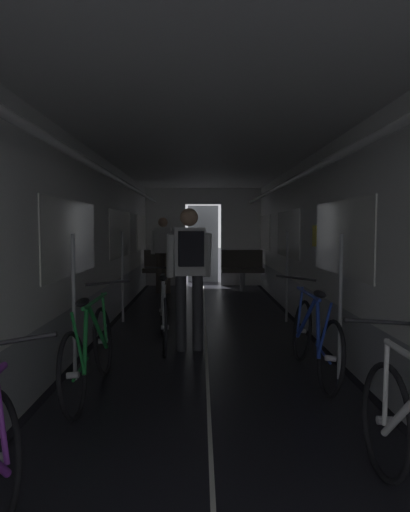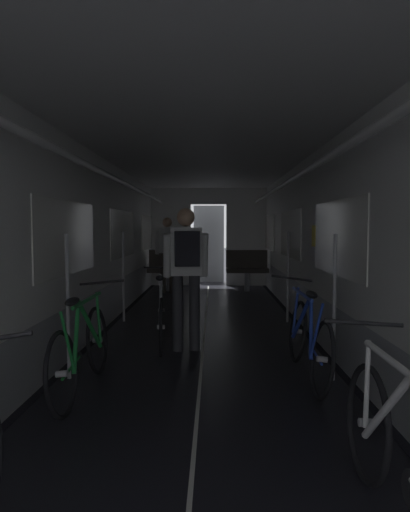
{
  "view_description": "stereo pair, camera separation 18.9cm",
  "coord_description": "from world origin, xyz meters",
  "px_view_note": "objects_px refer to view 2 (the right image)",
  "views": [
    {
      "loc": [
        -0.06,
        -2.04,
        1.46
      ],
      "look_at": [
        0.0,
        4.47,
        1.04
      ],
      "focal_mm": 30.83,
      "sensor_mm": 36.0,
      "label": 1
    },
    {
      "loc": [
        0.13,
        -2.04,
        1.46
      ],
      "look_at": [
        0.0,
        4.47,
        1.04
      ],
      "focal_mm": 30.83,
      "sensor_mm": 36.0,
      "label": 2
    }
  ],
  "objects_px": {
    "bench_seat_far_left": "(169,266)",
    "person_cyclist_aisle": "(186,265)",
    "person_standing_near_bench": "(167,250)",
    "bicycle_blue": "(308,339)",
    "bicycle_green": "(82,350)",
    "bicycle_white": "(405,463)",
    "bicycle_silver_in_aisle": "(161,314)",
    "bench_seat_far_right": "(247,266)"
  },
  "relations": [
    {
      "from": "bicycle_green",
      "to": "bicycle_white",
      "type": "xyz_separation_m",
      "value": [
        2.04,
        -1.83,
        0.0
      ]
    },
    {
      "from": "bench_seat_far_right",
      "to": "bicycle_green",
      "type": "distance_m",
      "value": 6.62
    },
    {
      "from": "bench_seat_far_left",
      "to": "bicycle_green",
      "type": "height_order",
      "value": "bench_seat_far_left"
    },
    {
      "from": "bench_seat_far_left",
      "to": "bicycle_white",
      "type": "distance_m",
      "value": 8.38
    },
    {
      "from": "bench_seat_far_left",
      "to": "person_cyclist_aisle",
      "type": "xyz_separation_m",
      "value": [
        0.71,
        -4.99,
        0.45
      ]
    },
    {
      "from": "person_cyclist_aisle",
      "to": "bicycle_blue",
      "type": "bearing_deg",
      "value": -36.52
    },
    {
      "from": "bicycle_blue",
      "to": "bicycle_silver_in_aisle",
      "type": "distance_m",
      "value": 1.97
    },
    {
      "from": "bicycle_white",
      "to": "person_standing_near_bench",
      "type": "bearing_deg",
      "value": 103.74
    },
    {
      "from": "bench_seat_far_left",
      "to": "bicycle_green",
      "type": "bearing_deg",
      "value": -91.19
    },
    {
      "from": "bicycle_blue",
      "to": "bicycle_silver_in_aisle",
      "type": "xyz_separation_m",
      "value": [
        -1.57,
        1.18,
        0.0
      ]
    },
    {
      "from": "bicycle_white",
      "to": "person_cyclist_aisle",
      "type": "bearing_deg",
      "value": 110.72
    },
    {
      "from": "bicycle_blue",
      "to": "bicycle_white",
      "type": "height_order",
      "value": "bicycle_blue"
    },
    {
      "from": "bench_seat_far_right",
      "to": "bicycle_silver_in_aisle",
      "type": "xyz_separation_m",
      "value": [
        -1.42,
        -4.72,
        -0.18
      ]
    },
    {
      "from": "bicycle_white",
      "to": "bicycle_silver_in_aisle",
      "type": "xyz_separation_m",
      "value": [
        -1.53,
        3.44,
        0.0
      ]
    },
    {
      "from": "bicycle_white",
      "to": "bicycle_green",
      "type": "bearing_deg",
      "value": 138.02
    },
    {
      "from": "bicycle_green",
      "to": "bicycle_white",
      "type": "relative_size",
      "value": 1.0
    },
    {
      "from": "bicycle_white",
      "to": "bicycle_silver_in_aisle",
      "type": "height_order",
      "value": "bicycle_white"
    },
    {
      "from": "bicycle_blue",
      "to": "bicycle_green",
      "type": "relative_size",
      "value": 1.0
    },
    {
      "from": "bench_seat_far_right",
      "to": "bicycle_white",
      "type": "xyz_separation_m",
      "value": [
        0.11,
        -8.16,
        -0.18
      ]
    },
    {
      "from": "person_cyclist_aisle",
      "to": "bench_seat_far_right",
      "type": "bearing_deg",
      "value": 77.64
    },
    {
      "from": "bicycle_white",
      "to": "person_cyclist_aisle",
      "type": "relative_size",
      "value": 1.0
    },
    {
      "from": "bicycle_blue",
      "to": "person_cyclist_aisle",
      "type": "relative_size",
      "value": 1.0
    },
    {
      "from": "bench_seat_far_right",
      "to": "bicycle_white",
      "type": "height_order",
      "value": "bench_seat_far_right"
    },
    {
      "from": "person_cyclist_aisle",
      "to": "bicycle_silver_in_aisle",
      "type": "distance_m",
      "value": 0.76
    },
    {
      "from": "bench_seat_far_right",
      "to": "bicycle_silver_in_aisle",
      "type": "height_order",
      "value": "bench_seat_far_right"
    },
    {
      "from": "bench_seat_far_right",
      "to": "person_standing_near_bench",
      "type": "xyz_separation_m",
      "value": [
        -1.8,
        -0.38,
        0.41
      ]
    },
    {
      "from": "bicycle_green",
      "to": "person_cyclist_aisle",
      "type": "distance_m",
      "value": 1.7
    },
    {
      "from": "bicycle_blue",
      "to": "bicycle_silver_in_aisle",
      "type": "height_order",
      "value": "bicycle_blue"
    },
    {
      "from": "bicycle_blue",
      "to": "bicycle_white",
      "type": "bearing_deg",
      "value": -91.01
    },
    {
      "from": "person_cyclist_aisle",
      "to": "bicycle_silver_in_aisle",
      "type": "xyz_separation_m",
      "value": [
        -0.33,
        0.27,
        -0.63
      ]
    },
    {
      "from": "bench_seat_far_right",
      "to": "bicycle_silver_in_aisle",
      "type": "relative_size",
      "value": 0.58
    },
    {
      "from": "bench_seat_far_left",
      "to": "bench_seat_far_right",
      "type": "height_order",
      "value": "same"
    },
    {
      "from": "bicycle_white",
      "to": "person_cyclist_aisle",
      "type": "xyz_separation_m",
      "value": [
        -1.2,
        3.17,
        0.63
      ]
    },
    {
      "from": "bench_seat_far_right",
      "to": "bicycle_green",
      "type": "xyz_separation_m",
      "value": [
        -1.93,
        -6.33,
        -0.19
      ]
    },
    {
      "from": "person_standing_near_bench",
      "to": "person_cyclist_aisle",
      "type": "bearing_deg",
      "value": -81.32
    },
    {
      "from": "bicycle_green",
      "to": "person_standing_near_bench",
      "type": "bearing_deg",
      "value": 88.71
    },
    {
      "from": "bench_seat_far_left",
      "to": "bicycle_blue",
      "type": "distance_m",
      "value": 6.22
    },
    {
      "from": "bicycle_green",
      "to": "bicycle_silver_in_aisle",
      "type": "bearing_deg",
      "value": 72.46
    },
    {
      "from": "bench_seat_far_left",
      "to": "person_cyclist_aisle",
      "type": "bearing_deg",
      "value": -81.93
    },
    {
      "from": "bench_seat_far_left",
      "to": "bicycle_blue",
      "type": "height_order",
      "value": "same"
    },
    {
      "from": "bench_seat_far_right",
      "to": "person_cyclist_aisle",
      "type": "height_order",
      "value": "person_cyclist_aisle"
    },
    {
      "from": "bench_seat_far_left",
      "to": "person_standing_near_bench",
      "type": "distance_m",
      "value": 0.55
    }
  ]
}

